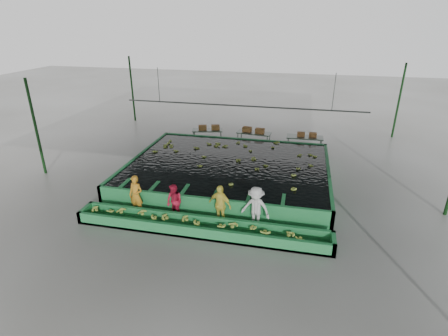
% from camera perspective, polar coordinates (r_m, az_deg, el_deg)
% --- Properties ---
extents(ground, '(80.00, 80.00, 0.00)m').
position_cam_1_polar(ground, '(16.78, -0.38, -3.80)').
color(ground, slate).
rests_on(ground, ground).
extents(shed_roof, '(20.00, 22.00, 0.04)m').
position_cam_1_polar(shed_roof, '(15.17, -0.43, 13.27)').
color(shed_roof, gray).
rests_on(shed_roof, shed_posts).
extents(shed_posts, '(20.00, 22.00, 5.00)m').
position_cam_1_polar(shed_posts, '(15.79, -0.40, 4.30)').
color(shed_posts, black).
rests_on(shed_posts, ground).
extents(flotation_tank, '(10.00, 8.00, 0.90)m').
position_cam_1_polar(flotation_tank, '(17.91, 0.71, -0.38)').
color(flotation_tank, '#227C3E').
rests_on(flotation_tank, ground).
extents(tank_water, '(9.70, 7.70, 0.00)m').
position_cam_1_polar(tank_water, '(17.75, 0.72, 0.80)').
color(tank_water, black).
rests_on(tank_water, flotation_tank).
extents(sorting_trough, '(10.00, 1.00, 0.50)m').
position_cam_1_polar(sorting_trough, '(13.64, -3.87, -9.58)').
color(sorting_trough, '#227C3E').
rests_on(sorting_trough, ground).
extents(cableway_rail, '(0.08, 0.08, 14.00)m').
position_cam_1_polar(cableway_rail, '(20.37, 2.85, 10.10)').
color(cableway_rail, '#59605B').
rests_on(cableway_rail, shed_roof).
extents(rail_hanger_left, '(0.04, 0.04, 2.00)m').
position_cam_1_polar(rail_hanger_left, '(21.58, -10.64, 13.20)').
color(rail_hanger_left, '#59605B').
rests_on(rail_hanger_left, shed_roof).
extents(rail_hanger_right, '(0.04, 0.04, 2.00)m').
position_cam_1_polar(rail_hanger_right, '(19.94, 17.51, 11.73)').
color(rail_hanger_right, '#59605B').
rests_on(rail_hanger_right, shed_roof).
extents(worker_a, '(0.69, 0.52, 1.73)m').
position_cam_1_polar(worker_a, '(15.00, -14.17, -4.33)').
color(worker_a, orange).
rests_on(worker_a, ground).
extents(worker_b, '(0.90, 0.82, 1.51)m').
position_cam_1_polar(worker_b, '(14.41, -8.10, -5.51)').
color(worker_b, '#AE1731').
rests_on(worker_b, ground).
extents(worker_c, '(1.08, 0.71, 1.71)m').
position_cam_1_polar(worker_c, '(13.85, -0.68, -6.04)').
color(worker_c, '#F2E24E').
rests_on(worker_c, ground).
extents(worker_d, '(1.27, 0.90, 1.78)m').
position_cam_1_polar(worker_d, '(13.61, 5.19, -6.54)').
color(worker_d, silver).
rests_on(worker_d, ground).
extents(packing_table_left, '(2.10, 1.21, 0.90)m').
position_cam_1_polar(packing_table_left, '(23.19, -2.71, 5.20)').
color(packing_table_left, '#59605B').
rests_on(packing_table_left, ground).
extents(packing_table_mid, '(2.20, 1.10, 0.96)m').
position_cam_1_polar(packing_table_mid, '(22.50, 4.88, 4.66)').
color(packing_table_mid, '#59605B').
rests_on(packing_table_mid, ground).
extents(packing_table_right, '(2.19, 0.89, 0.99)m').
position_cam_1_polar(packing_table_right, '(22.06, 12.96, 3.79)').
color(packing_table_right, '#59605B').
rests_on(packing_table_right, ground).
extents(box_stack_left, '(1.43, 0.76, 0.30)m').
position_cam_1_polar(box_stack_left, '(23.07, -2.45, 6.28)').
color(box_stack_left, '#9C6332').
rests_on(box_stack_left, packing_table_left).
extents(box_stack_mid, '(1.43, 0.63, 0.30)m').
position_cam_1_polar(box_stack_mid, '(22.35, 4.81, 5.83)').
color(box_stack_mid, '#9C6332').
rests_on(box_stack_mid, packing_table_mid).
extents(box_stack_right, '(1.17, 0.39, 0.25)m').
position_cam_1_polar(box_stack_right, '(21.96, 13.35, 5.04)').
color(box_stack_right, '#9C6332').
rests_on(box_stack_right, packing_table_right).
extents(floating_bananas, '(9.16, 6.25, 0.12)m').
position_cam_1_polar(floating_bananas, '(18.47, 1.24, 1.73)').
color(floating_bananas, '#99B03F').
rests_on(floating_bananas, tank_water).
extents(trough_bananas, '(8.73, 0.58, 0.12)m').
position_cam_1_polar(trough_bananas, '(13.56, -3.89, -9.05)').
color(trough_bananas, '#99B03F').
rests_on(trough_bananas, sorting_trough).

